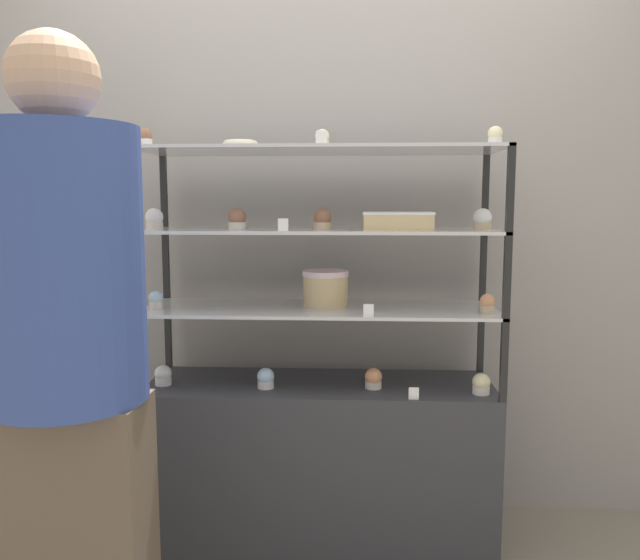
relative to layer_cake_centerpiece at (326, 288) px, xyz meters
The scene contains 27 objects.
ground_plane 1.03m from the layer_cake_centerpiece, 122.87° to the right, with size 20.00×20.00×0.00m, color gray.
back_wall 0.43m from the layer_cake_centerpiece, 93.53° to the left, with size 8.00×0.05×2.60m.
display_base 0.70m from the layer_cake_centerpiece, 122.87° to the right, with size 1.33×0.42×0.66m.
display_riser_lower 0.10m from the layer_cake_centerpiece, 122.87° to the right, with size 1.33×0.42×0.30m.
display_riser_middle 0.21m from the layer_cake_centerpiece, 122.87° to the right, with size 1.33×0.42×0.30m.
display_riser_upper 0.51m from the layer_cake_centerpiece, 122.87° to the right, with size 1.33×0.42×0.30m.
layer_cake_centerpiece is the anchor object (origin of this frame).
sheet_cake_frosted 0.38m from the layer_cake_centerpiece, 12.88° to the right, with size 0.26×0.18×0.06m.
cupcake_0 0.71m from the layer_cake_centerpiece, behind, with size 0.07×0.07×0.08m.
cupcake_1 0.41m from the layer_cake_centerpiece, 153.68° to the right, with size 0.07×0.07×0.08m.
cupcake_2 0.39m from the layer_cake_centerpiece, 26.26° to the right, with size 0.07×0.07×0.08m.
cupcake_3 0.68m from the layer_cake_centerpiece, 13.83° to the right, with size 0.07×0.07×0.08m.
price_tag_0 0.52m from the layer_cake_centerpiece, 34.38° to the right, with size 0.04×0.00×0.04m.
cupcake_4 0.64m from the layer_cake_centerpiece, behind, with size 0.05×0.05×0.07m.
cupcake_5 0.61m from the layer_cake_centerpiece, 12.44° to the right, with size 0.05×0.05×0.07m.
price_tag_1 0.28m from the layer_cake_centerpiece, 54.08° to the right, with size 0.04×0.00×0.04m.
cupcake_6 0.69m from the layer_cake_centerpiece, behind, with size 0.07×0.07×0.08m.
cupcake_7 0.43m from the layer_cake_centerpiece, 164.54° to the right, with size 0.07×0.07×0.08m.
cupcake_8 0.28m from the layer_cake_centerpiece, 95.67° to the right, with size 0.07×0.07×0.08m.
cupcake_9 0.64m from the layer_cake_centerpiece, ahead, with size 0.07×0.07×0.08m.
price_tag_2 0.36m from the layer_cake_centerpiece, 122.05° to the right, with size 0.04×0.00×0.04m.
cupcake_10 0.86m from the layer_cake_centerpiece, 167.23° to the right, with size 0.05×0.05×0.07m.
cupcake_11 0.56m from the layer_cake_centerpiece, 96.89° to the right, with size 0.05×0.05×0.07m.
cupcake_12 0.83m from the layer_cake_centerpiece, 12.91° to the right, with size 0.05×0.05×0.07m.
price_tag_3 0.59m from the layer_cake_centerpiece, 91.42° to the right, with size 0.04×0.00×0.04m.
donut_glazed 0.63m from the layer_cake_centerpiece, behind, with size 0.13×0.13×0.03m.
customer_figure 1.04m from the layer_cake_centerpiece, 129.05° to the right, with size 0.42×0.42×1.78m.
Camera 1 is at (0.12, -2.35, 1.35)m, focal length 35.00 mm.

